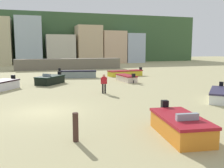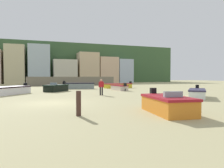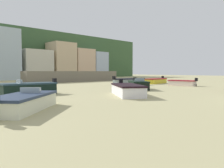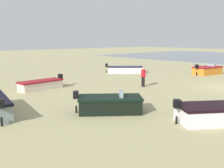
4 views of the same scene
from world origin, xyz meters
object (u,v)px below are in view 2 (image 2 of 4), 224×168
object	(u,v)px
boat_grey_1	(80,86)
boat_black_6	(56,88)
boat_white_4	(11,90)
boat_cream_2	(119,88)
boat_white_5	(197,93)
beach_walker_foreground	(101,86)
mooring_post_near_water	(79,103)
boat_orange_0	(167,104)
boat_yellow_8	(118,86)

from	to	relation	value
boat_grey_1	boat_black_6	bearing A→B (deg)	-27.81
boat_grey_1	boat_white_4	bearing A→B (deg)	-37.54
boat_cream_2	boat_white_4	world-z (taller)	boat_white_4
boat_white_5	beach_walker_foreground	distance (m)	8.99
boat_white_4	mooring_post_near_water	distance (m)	15.24
boat_orange_0	beach_walker_foreground	size ratio (longest dim) A/B	2.35
boat_white_4	boat_white_5	distance (m)	18.63
boat_orange_0	boat_black_6	bearing A→B (deg)	-69.47
boat_cream_2	beach_walker_foreground	xyz separation A→B (m)	(-4.59, -6.75, 0.58)
boat_yellow_8	beach_walker_foreground	size ratio (longest dim) A/B	3.12
boat_yellow_8	boat_black_6	bearing A→B (deg)	106.11
boat_orange_0	beach_walker_foreground	xyz separation A→B (m)	(-0.23, 11.05, 0.50)
boat_yellow_8	boat_white_4	bearing A→B (deg)	107.85
mooring_post_near_water	boat_black_6	bearing A→B (deg)	88.94
boat_white_4	boat_black_6	distance (m)	5.71
boat_black_6	beach_walker_foreground	distance (m)	8.11
boat_white_4	beach_walker_foreground	bearing A→B (deg)	-171.19
boat_cream_2	boat_white_4	bearing A→B (deg)	-173.03
boat_grey_1	boat_yellow_8	xyz separation A→B (m)	(6.41, 0.16, -0.08)
boat_orange_0	boat_grey_1	size ratio (longest dim) A/B	0.80
boat_black_6	mooring_post_near_water	world-z (taller)	mooring_post_near_water
boat_yellow_8	mooring_post_near_water	size ratio (longest dim) A/B	4.24
boat_black_6	boat_yellow_8	bearing A→B (deg)	-115.75
boat_cream_2	boat_yellow_8	distance (m)	5.52
boat_orange_0	boat_grey_1	world-z (taller)	boat_grey_1
beach_walker_foreground	boat_black_6	bearing A→B (deg)	-54.76
boat_grey_1	boat_yellow_8	size ratio (longest dim) A/B	0.94
boat_grey_1	mooring_post_near_water	world-z (taller)	boat_grey_1
boat_grey_1	boat_white_5	world-z (taller)	boat_grey_1
boat_grey_1	mooring_post_near_water	bearing A→B (deg)	1.02
boat_cream_2	beach_walker_foreground	size ratio (longest dim) A/B	2.31
boat_white_5	boat_black_6	world-z (taller)	boat_black_6
mooring_post_near_water	boat_white_4	bearing A→B (deg)	107.56
boat_orange_0	boat_black_6	world-z (taller)	boat_orange_0
beach_walker_foreground	boat_yellow_8	bearing A→B (deg)	-111.28
boat_white_4	boat_black_6	size ratio (longest dim) A/B	1.31
boat_grey_1	boat_cream_2	xyz separation A→B (m)	(4.57, -5.04, -0.10)
boat_orange_0	beach_walker_foreground	distance (m)	11.06
boat_orange_0	boat_yellow_8	bearing A→B (deg)	-97.14
boat_orange_0	boat_yellow_8	world-z (taller)	boat_orange_0
boat_orange_0	boat_grey_1	distance (m)	22.85
boat_orange_0	boat_white_4	xyz separation A→B (m)	(-8.99, 15.29, -0.02)
boat_yellow_8	beach_walker_foreground	world-z (taller)	beach_walker_foreground
boat_grey_1	beach_walker_foreground	distance (m)	11.80
boat_orange_0	boat_black_6	xyz separation A→B (m)	(-4.06, 18.18, -0.01)
boat_white_4	boat_yellow_8	bearing A→B (deg)	-118.39
boat_cream_2	beach_walker_foreground	bearing A→B (deg)	-127.90
boat_white_5	beach_walker_foreground	bearing A→B (deg)	6.19
boat_orange_0	boat_grey_1	xyz separation A→B (m)	(-0.21, 22.85, 0.02)
boat_orange_0	mooring_post_near_water	bearing A→B (deg)	-1.91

